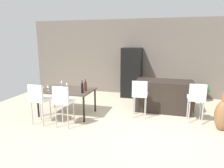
# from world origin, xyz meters

# --- Properties ---
(ground_plane) EXTENTS (10.00, 10.00, 0.00)m
(ground_plane) POSITION_xyz_m (0.00, 0.00, 0.00)
(ground_plane) COLOR beige
(back_wall) EXTENTS (10.00, 0.12, 2.90)m
(back_wall) POSITION_xyz_m (0.00, 2.63, 1.45)
(back_wall) COLOR #665B51
(back_wall) RESTS_ON ground_plane
(kitchen_island) EXTENTS (1.68, 0.84, 0.92)m
(kitchen_island) POSITION_xyz_m (0.49, 0.86, 0.46)
(kitchen_island) COLOR black
(kitchen_island) RESTS_ON ground_plane
(bar_chair_left) EXTENTS (0.41, 0.41, 1.05)m
(bar_chair_left) POSITION_xyz_m (-0.13, 0.06, 0.70)
(bar_chair_left) COLOR white
(bar_chair_left) RESTS_ON ground_plane
(bar_chair_middle) EXTENTS (0.41, 0.41, 1.05)m
(bar_chair_middle) POSITION_xyz_m (1.30, 0.06, 0.70)
(bar_chair_middle) COLOR white
(bar_chair_middle) RESTS_ON ground_plane
(dining_table) EXTENTS (1.49, 0.97, 0.74)m
(dining_table) POSITION_xyz_m (-2.17, -0.22, 0.68)
(dining_table) COLOR #4C4238
(dining_table) RESTS_ON ground_plane
(dining_chair_near) EXTENTS (0.42, 0.42, 1.05)m
(dining_chair_near) POSITION_xyz_m (-2.51, -1.07, 0.70)
(dining_chair_near) COLOR white
(dining_chair_near) RESTS_ON ground_plane
(dining_chair_far) EXTENTS (0.40, 0.40, 1.05)m
(dining_chair_far) POSITION_xyz_m (-1.84, -1.07, 0.70)
(dining_chair_far) COLOR white
(dining_chair_far) RESTS_ON ground_plane
(wine_bottle_middle) EXTENTS (0.08, 0.08, 0.32)m
(wine_bottle_middle) POSITION_xyz_m (-1.60, -0.23, 0.87)
(wine_bottle_middle) COLOR #471E19
(wine_bottle_middle) RESTS_ON dining_table
(wine_bottle_far) EXTENTS (0.06, 0.06, 0.34)m
(wine_bottle_far) POSITION_xyz_m (-1.59, -0.48, 0.88)
(wine_bottle_far) COLOR black
(wine_bottle_far) RESTS_ON dining_table
(wine_glass_left) EXTENTS (0.07, 0.07, 0.17)m
(wine_glass_left) POSITION_xyz_m (-2.27, -0.03, 0.86)
(wine_glass_left) COLOR silver
(wine_glass_left) RESTS_ON dining_table
(wine_glass_right) EXTENTS (0.07, 0.07, 0.17)m
(wine_glass_right) POSITION_xyz_m (-2.57, 0.20, 0.86)
(wine_glass_right) COLOR silver
(wine_glass_right) RESTS_ON dining_table
(wine_glass_near) EXTENTS (0.07, 0.07, 0.17)m
(wine_glass_near) POSITION_xyz_m (-2.61, -0.48, 0.86)
(wine_glass_near) COLOR silver
(wine_glass_near) RESTS_ON dining_table
(refrigerator) EXTENTS (0.72, 0.68, 1.84)m
(refrigerator) POSITION_xyz_m (-0.73, 2.19, 0.92)
(refrigerator) COLOR black
(refrigerator) RESTS_ON ground_plane
(floor_vase) EXTENTS (0.35, 0.35, 0.93)m
(floor_vase) POSITION_xyz_m (1.86, -0.23, 0.38)
(floor_vase) COLOR brown
(floor_vase) RESTS_ON ground_plane
(potted_plant) EXTENTS (0.43, 0.43, 0.63)m
(potted_plant) POSITION_xyz_m (1.79, 2.18, 0.37)
(potted_plant) COLOR beige
(potted_plant) RESTS_ON ground_plane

